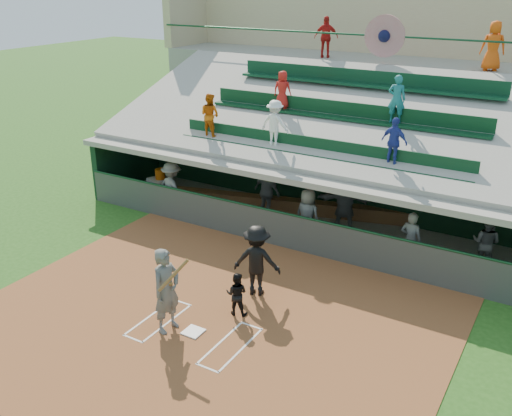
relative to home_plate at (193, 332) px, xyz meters
The scene contains 21 objects.
ground 0.04m from the home_plate, ahead, with size 100.00×100.00×0.00m, color #235217.
dirt_slab 0.50m from the home_plate, 90.00° to the left, with size 11.00×9.00×0.02m, color brown.
home_plate is the anchor object (origin of this frame).
batters_box_chalk 0.01m from the home_plate, ahead, with size 2.65×1.85×0.01m.
dugout_floor 6.75m from the home_plate, 90.00° to the left, with size 16.00×3.50×0.04m, color gray.
concourse_slab 13.69m from the home_plate, 90.00° to the left, with size 20.00×3.00×4.60m, color gray.
grandstand 10.74m from the home_plate, 90.05° to the left, with size 20.40×10.40×7.80m.
batter_at_plate 1.17m from the home_plate, 163.54° to the right, with size 0.91×0.82×2.04m.
catcher 1.37m from the home_plate, 69.30° to the left, with size 0.53×0.42×1.10m, color black.
home_umpire 2.48m from the home_plate, 80.90° to the left, with size 1.22×0.70×1.88m, color black.
dugout_bench 7.97m from the home_plate, 88.00° to the left, with size 14.93×0.45×0.45m, color brown.
white_table 8.71m from the home_plate, 134.25° to the left, with size 0.85×0.64×0.74m, color silver.
water_cooler 8.79m from the home_plate, 133.97° to the left, with size 0.37×0.37×0.37m, color orange.
dugout_player_a 7.19m from the home_plate, 131.76° to the left, with size 1.19×0.68×1.84m, color #5B5E58.
dugout_player_b 6.98m from the home_plate, 105.32° to the left, with size 1.09×0.45×1.86m, color #5C5E59.
dugout_player_c 5.76m from the home_plate, 88.69° to the left, with size 0.83×0.54×1.69m, color slate.
dugout_player_d 7.10m from the home_plate, 83.35° to the left, with size 1.79×0.57×1.93m, color #555853.
dugout_player_e 6.57m from the home_plate, 59.37° to the left, with size 0.60×0.40×1.66m, color #5B5E58.
dugout_player_f 8.39m from the home_plate, 52.08° to the left, with size 0.77×0.60×1.59m, color #585A55.
concourse_staff_a 13.87m from the home_plate, 101.42° to the left, with size 0.93×0.39×1.58m, color red.
concourse_staff_b 14.01m from the home_plate, 73.52° to the left, with size 0.81×0.52×1.65m, color #E34F0D.
Camera 1 is at (6.86, -8.78, 7.64)m, focal length 40.00 mm.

